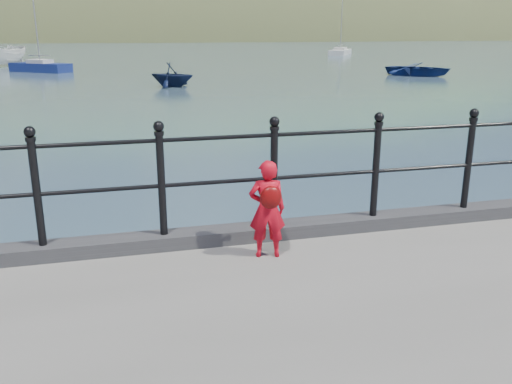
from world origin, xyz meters
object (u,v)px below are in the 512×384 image
object	(u,v)px
child	(267,208)
launch_white	(6,55)
launch_navy	(172,75)
launch_blue	(418,69)
sailboat_port	(41,68)
sailboat_far	(340,52)
railing	(219,168)

from	to	relation	value
child	launch_white	size ratio (longest dim) A/B	0.19
launch_navy	launch_white	bearing A→B (deg)	64.65
launch_blue	sailboat_port	xyz separation A→B (m)	(-27.43, 11.00, -0.15)
child	launch_blue	bearing A→B (deg)	-112.56
child	launch_white	xyz separation A→B (m)	(-10.92, 51.07, -0.51)
launch_white	sailboat_far	distance (m)	42.93
launch_navy	launch_blue	bearing A→B (deg)	-42.65
launch_white	sailboat_port	distance (m)	9.37
launch_blue	sailboat_port	bearing A→B (deg)	117.63
railing	launch_blue	bearing A→B (deg)	56.20
child	launch_white	world-z (taller)	child
railing	launch_navy	world-z (taller)	railing
child	launch_blue	size ratio (longest dim) A/B	0.21
child	sailboat_port	xyz separation A→B (m)	(-7.02, 42.57, -1.17)
launch_blue	railing	bearing A→B (deg)	-164.32
launch_navy	sailboat_far	world-z (taller)	sailboat_far
child	launch_blue	world-z (taller)	child
launch_white	railing	bearing A→B (deg)	-48.80
railing	launch_blue	xyz separation A→B (m)	(20.80, 31.07, -1.34)
launch_white	launch_navy	bearing A→B (deg)	-31.64
railing	launch_white	world-z (taller)	railing
child	launch_blue	xyz separation A→B (m)	(20.41, 31.57, -1.02)
child	launch_navy	distance (m)	27.86
child	sailboat_far	size ratio (longest dim) A/B	0.09
launch_blue	launch_navy	bearing A→B (deg)	151.09
launch_blue	launch_navy	size ratio (longest dim) A/B	1.72
launch_blue	launch_white	world-z (taller)	launch_white
child	sailboat_port	world-z (taller)	sailboat_port
railing	sailboat_port	distance (m)	42.62
railing	launch_navy	bearing A→B (deg)	85.11
child	sailboat_port	bearing A→B (deg)	-70.31
child	sailboat_port	size ratio (longest dim) A/B	0.13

